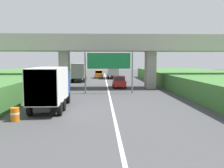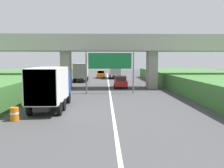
% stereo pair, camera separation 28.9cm
% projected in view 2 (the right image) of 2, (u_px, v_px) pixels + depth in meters
% --- Properties ---
extents(lane_centre_stripe, '(0.20, 90.52, 0.01)m').
position_uv_depth(lane_centre_stripe, '(110.00, 94.00, 28.53)').
color(lane_centre_stripe, white).
rests_on(lane_centre_stripe, ground).
extents(overpass_bridge, '(40.00, 4.80, 7.48)m').
position_uv_depth(overpass_bridge, '(109.00, 49.00, 34.26)').
color(overpass_bridge, '#ADA89E').
rests_on(overpass_bridge, ground).
extents(overhead_highway_sign, '(5.88, 0.18, 4.98)m').
position_uv_depth(overhead_highway_sign, '(110.00, 63.00, 29.04)').
color(overhead_highway_sign, slate).
rests_on(overhead_highway_sign, ground).
extents(truck_silver, '(2.44, 7.30, 3.44)m').
position_uv_depth(truck_silver, '(115.00, 70.00, 53.67)').
color(truck_silver, black).
rests_on(truck_silver, ground).
extents(truck_yellow, '(2.44, 7.30, 3.44)m').
position_uv_depth(truck_yellow, '(81.00, 71.00, 45.49)').
color(truck_yellow, black).
rests_on(truck_yellow, ground).
extents(truck_blue, '(2.44, 7.30, 3.44)m').
position_uv_depth(truck_blue, '(51.00, 86.00, 19.70)').
color(truck_blue, black).
rests_on(truck_blue, ground).
extents(car_red, '(1.86, 4.10, 1.72)m').
position_uv_depth(car_red, '(121.00, 82.00, 35.33)').
color(car_red, red).
rests_on(car_red, ground).
extents(car_orange, '(1.86, 4.10, 1.72)m').
position_uv_depth(car_orange, '(101.00, 74.00, 54.66)').
color(car_orange, orange).
rests_on(car_orange, ground).
extents(construction_barrel_1, '(0.57, 0.57, 0.90)m').
position_uv_depth(construction_barrel_1, '(15.00, 114.00, 16.01)').
color(construction_barrel_1, orange).
rests_on(construction_barrel_1, ground).
extents(construction_barrel_2, '(0.57, 0.57, 0.90)m').
position_uv_depth(construction_barrel_2, '(34.00, 102.00, 20.37)').
color(construction_barrel_2, orange).
rests_on(construction_barrel_2, ground).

